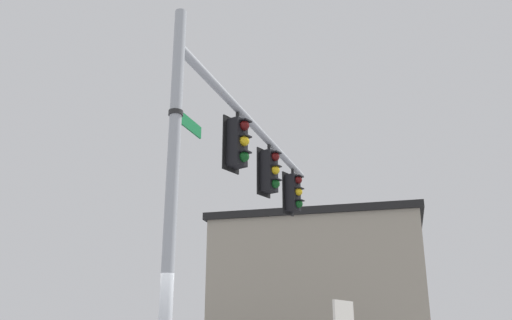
{
  "coord_description": "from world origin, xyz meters",
  "views": [
    {
      "loc": [
        5.86,
        5.97,
        1.52
      ],
      "look_at": [
        -3.79,
        -1.15,
        5.54
      ],
      "focal_mm": 38.24,
      "sensor_mm": 36.0,
      "label": 1
    }
  ],
  "objects_px": {
    "traffic_light_nearest_pole": "(238,142)",
    "traffic_light_mid_inner": "(270,171)",
    "traffic_light_mid_outer": "(294,193)",
    "street_name_sign": "(184,120)"
  },
  "relations": [
    {
      "from": "traffic_light_mid_outer",
      "to": "street_name_sign",
      "type": "relative_size",
      "value": 1.26
    },
    {
      "from": "traffic_light_mid_outer",
      "to": "street_name_sign",
      "type": "distance_m",
      "value": 6.81
    },
    {
      "from": "traffic_light_nearest_pole",
      "to": "traffic_light_mid_outer",
      "type": "height_order",
      "value": "same"
    },
    {
      "from": "traffic_light_mid_outer",
      "to": "street_name_sign",
      "type": "xyz_separation_m",
      "value": [
        6.5,
        1.95,
        -0.45
      ]
    },
    {
      "from": "street_name_sign",
      "to": "traffic_light_mid_inner",
      "type": "bearing_deg",
      "value": -163.39
    },
    {
      "from": "traffic_light_nearest_pole",
      "to": "street_name_sign",
      "type": "bearing_deg",
      "value": 16.39
    },
    {
      "from": "traffic_light_mid_inner",
      "to": "traffic_light_mid_outer",
      "type": "xyz_separation_m",
      "value": [
        -2.07,
        -0.63,
        0.0
      ]
    },
    {
      "from": "traffic_light_mid_inner",
      "to": "street_name_sign",
      "type": "xyz_separation_m",
      "value": [
        4.43,
        1.32,
        -0.45
      ]
    },
    {
      "from": "traffic_light_nearest_pole",
      "to": "traffic_light_mid_inner",
      "type": "height_order",
      "value": "same"
    },
    {
      "from": "traffic_light_nearest_pole",
      "to": "traffic_light_mid_inner",
      "type": "distance_m",
      "value": 2.17
    }
  ]
}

